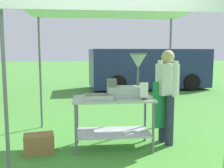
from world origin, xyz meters
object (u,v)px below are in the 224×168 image
object	(u,v)px
van_navy	(148,68)
donut_cart	(113,111)
donut_tray	(99,98)
supply_crate	(39,144)
donut_fryer	(129,80)
menu_sign	(144,92)
stall_canopy	(113,10)
vendor	(167,92)

from	to	relation	value
van_navy	donut_cart	bearing A→B (deg)	-108.18
donut_tray	supply_crate	bearing A→B (deg)	-179.53
donut_fryer	menu_sign	distance (m)	0.35
donut_cart	menu_sign	world-z (taller)	menu_sign
donut_cart	donut_tray	bearing A→B (deg)	-158.39
donut_cart	donut_tray	distance (m)	0.35
stall_canopy	van_navy	distance (m)	7.17
vendor	van_navy	size ratio (longest dim) A/B	0.32
menu_sign	supply_crate	bearing A→B (deg)	177.29
vendor	donut_tray	bearing A→B (deg)	-168.78
donut_fryer	supply_crate	world-z (taller)	donut_fryer
donut_tray	menu_sign	xyz separation A→B (m)	(0.70, -0.09, 0.09)
menu_sign	donut_cart	bearing A→B (deg)	159.06
vendor	donut_fryer	bearing A→B (deg)	-171.66
donut_tray	donut_fryer	world-z (taller)	donut_fryer
stall_canopy	menu_sign	distance (m)	1.39
stall_canopy	donut_cart	distance (m)	1.63
donut_fryer	stall_canopy	bearing A→B (deg)	167.27
menu_sign	supply_crate	distance (m)	1.83
stall_canopy	vendor	distance (m)	1.63
stall_canopy	donut_fryer	xyz separation A→B (m)	(0.26, -0.06, -1.11)
vendor	van_navy	bearing A→B (deg)	78.95
donut_tray	stall_canopy	bearing A→B (deg)	39.24
donut_tray	vendor	distance (m)	1.19
menu_sign	van_navy	distance (m)	7.18
supply_crate	van_navy	xyz separation A→B (m)	(3.41, 6.88, 0.73)
stall_canopy	vendor	bearing A→B (deg)	2.52
donut_cart	van_navy	world-z (taller)	van_navy
supply_crate	donut_cart	bearing A→B (deg)	4.82
donut_tray	van_navy	bearing A→B (deg)	70.31
donut_cart	supply_crate	bearing A→B (deg)	-175.18
donut_cart	stall_canopy	bearing A→B (deg)	90.00
stall_canopy	van_navy	world-z (taller)	stall_canopy
supply_crate	donut_fryer	bearing A→B (deg)	5.55
donut_cart	van_navy	size ratio (longest dim) A/B	0.25
van_navy	donut_tray	bearing A→B (deg)	-109.69
menu_sign	vendor	xyz separation A→B (m)	(0.47, 0.32, -0.06)
donut_cart	donut_fryer	xyz separation A→B (m)	(0.26, 0.04, 0.51)
menu_sign	vendor	size ratio (longest dim) A/B	0.17
donut_tray	vendor	world-z (taller)	vendor
van_navy	vendor	bearing A→B (deg)	-101.05
menu_sign	van_navy	bearing A→B (deg)	75.78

